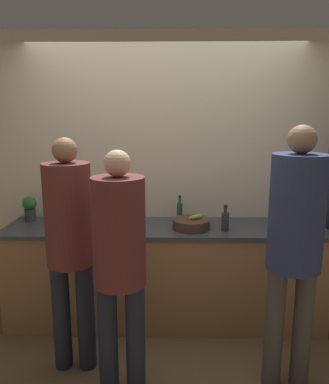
# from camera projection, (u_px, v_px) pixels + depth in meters

# --- Properties ---
(ground_plane) EXTENTS (14.00, 14.00, 0.00)m
(ground_plane) POSITION_uv_depth(u_px,v_px,m) (164.00, 341.00, 3.15)
(ground_plane) COLOR brown
(wall_back) EXTENTS (5.20, 0.06, 2.60)m
(wall_back) POSITION_uv_depth(u_px,v_px,m) (165.00, 176.00, 3.55)
(wall_back) COLOR beige
(wall_back) RESTS_ON ground_plane
(counter) EXTENTS (2.81, 0.66, 0.90)m
(counter) POSITION_uv_depth(u_px,v_px,m) (165.00, 273.00, 3.41)
(counter) COLOR #9E754C
(counter) RESTS_ON ground_plane
(person_left) EXTENTS (0.33, 0.33, 1.72)m
(person_left) POSITION_uv_depth(u_px,v_px,m) (70.00, 238.00, 2.64)
(person_left) COLOR #232838
(person_left) RESTS_ON ground_plane
(person_center) EXTENTS (0.34, 0.34, 1.66)m
(person_center) POSITION_uv_depth(u_px,v_px,m) (120.00, 256.00, 2.38)
(person_center) COLOR #232838
(person_center) RESTS_ON ground_plane
(person_right) EXTENTS (0.35, 0.35, 1.81)m
(person_right) POSITION_uv_depth(u_px,v_px,m) (295.00, 237.00, 2.44)
(person_right) COLOR #4C4742
(person_right) RESTS_ON ground_plane
(fruit_bowl) EXTENTS (0.32, 0.32, 0.12)m
(fruit_bowl) POSITION_uv_depth(u_px,v_px,m) (191.00, 224.00, 3.22)
(fruit_bowl) COLOR #4C3323
(fruit_bowl) RESTS_ON counter
(utensil_crock) EXTENTS (0.12, 0.12, 0.25)m
(utensil_crock) POSITION_uv_depth(u_px,v_px,m) (57.00, 215.00, 3.41)
(utensil_crock) COLOR #ADA393
(utensil_crock) RESTS_ON counter
(bottle_dark) EXTENTS (0.06, 0.06, 0.22)m
(bottle_dark) POSITION_uv_depth(u_px,v_px,m) (225.00, 221.00, 3.16)
(bottle_dark) COLOR #333338
(bottle_dark) RESTS_ON counter
(bottle_green) EXTENTS (0.05, 0.05, 0.24)m
(bottle_green) POSITION_uv_depth(u_px,v_px,m) (180.00, 211.00, 3.45)
(bottle_green) COLOR #236033
(bottle_green) RESTS_ON counter
(cup_yellow) EXTENTS (0.09, 0.09, 0.08)m
(cup_yellow) POSITION_uv_depth(u_px,v_px,m) (66.00, 225.00, 3.22)
(cup_yellow) COLOR gold
(cup_yellow) RESTS_ON counter
(potted_plant) EXTENTS (0.13, 0.13, 0.23)m
(potted_plant) POSITION_uv_depth(u_px,v_px,m) (30.00, 208.00, 3.45)
(potted_plant) COLOR #3D3D42
(potted_plant) RESTS_ON counter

